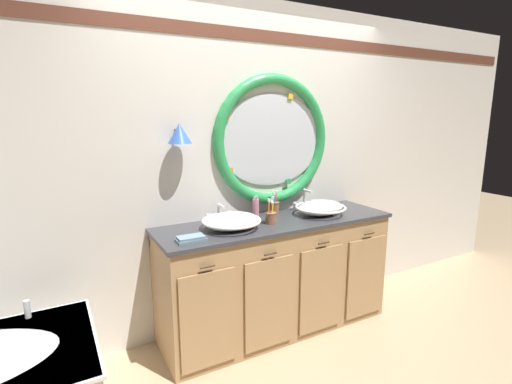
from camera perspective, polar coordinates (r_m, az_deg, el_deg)
ground_plane at (r=3.15m, az=4.93°, el=-21.89°), size 14.00×14.00×0.00m
back_wall_assembly at (r=3.16m, az=-0.38°, el=4.09°), size 6.40×0.26×2.60m
vanity_counter at (r=3.15m, az=3.06°, el=-12.26°), size 1.90×0.59×0.92m
sink_basin_left at (r=2.77m, az=-3.67°, el=-4.31°), size 0.43×0.43×0.12m
sink_basin_right at (r=3.18m, az=9.60°, el=-2.30°), size 0.42×0.42×0.12m
faucet_set_left at (r=2.97m, az=-5.50°, el=-3.32°), size 0.23×0.12×0.14m
faucet_set_right at (r=3.35m, az=7.27°, el=-1.35°), size 0.24×0.13×0.18m
toothbrush_holder_left at (r=2.89m, az=2.18°, el=-3.70°), size 0.09×0.09×0.21m
toothbrush_holder_right at (r=3.16m, az=2.80°, el=-2.25°), size 0.08×0.08×0.21m
soap_dispenser at (r=3.08m, az=-0.05°, el=-2.30°), size 0.06×0.06×0.17m
folded_hand_towel at (r=2.55m, az=-9.68°, el=-6.87°), size 0.19×0.11×0.03m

